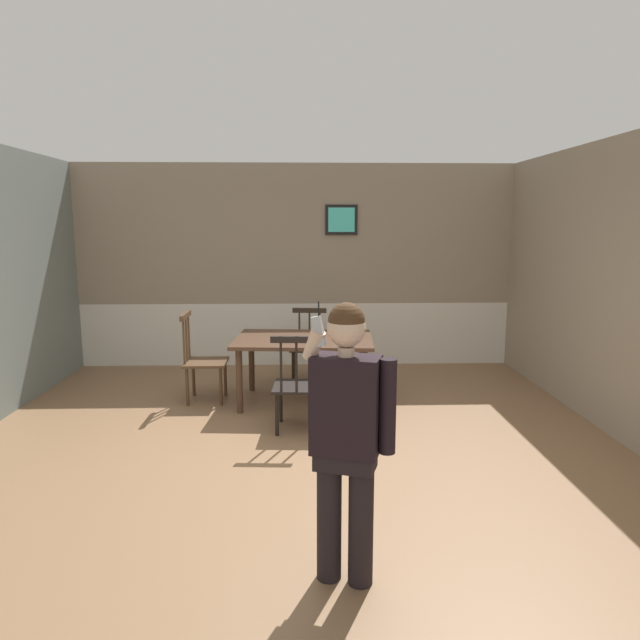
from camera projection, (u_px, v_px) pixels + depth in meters
The scene contains 7 objects.
ground_plane at pixel (293, 455), 4.95m from camera, with size 7.25×7.25×0.00m, color #846042.
room_back_partition at pixel (296, 270), 7.97m from camera, with size 6.16×0.17×2.81m.
dining_table at pixel (304, 345), 6.34m from camera, with size 1.59×1.13×0.74m.
chair_near_window at pixel (202, 359), 6.41m from camera, with size 0.46×0.46×1.02m.
chair_by_doorway at pixel (298, 385), 5.48m from camera, with size 0.51×0.51×0.97m.
chair_at_table_head at pixel (309, 346), 7.27m from camera, with size 0.48×0.48×0.92m.
person_figure at pixel (347, 430), 3.07m from camera, with size 0.51×0.30×1.60m.
Camera 1 is at (0.08, -4.69, 2.00)m, focal length 31.85 mm.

